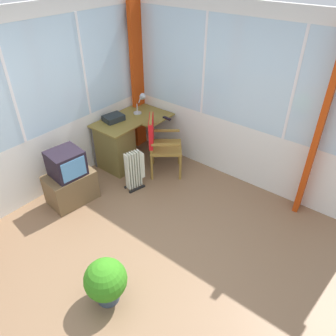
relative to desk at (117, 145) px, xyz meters
name	(u,v)px	position (x,y,z in m)	size (l,w,h in m)	color
ground	(139,264)	(-1.26, -1.62, -0.43)	(5.37, 4.91, 0.06)	#856447
north_window_panel	(18,117)	(-1.26, 0.36, 0.85)	(4.37, 0.07, 2.52)	silver
east_window_panel	(243,102)	(0.96, -1.62, 0.85)	(0.07, 3.91, 2.52)	silver
curtain_corner	(138,79)	(0.83, 0.23, 0.81)	(0.30, 0.07, 2.42)	#B83A0E
curtain_east_far	(320,130)	(0.88, -2.70, 0.81)	(0.30, 0.07, 2.42)	#B83A0E
desk	(117,145)	(0.00, 0.00, 0.00)	(1.18, 0.79, 0.76)	olive
desk_lamp	(142,101)	(0.61, -0.04, 0.57)	(0.23, 0.20, 0.33)	#B2B7BC
tv_remote	(167,118)	(0.67, -0.50, 0.37)	(0.04, 0.15, 0.02)	black
paper_tray	(114,118)	(0.10, 0.12, 0.40)	(0.30, 0.23, 0.09)	#1F2629
wooden_armchair	(157,139)	(0.30, -0.61, 0.19)	(0.67, 0.68, 0.96)	olive
tv_on_stand	(70,180)	(-1.01, -0.11, -0.05)	(0.69, 0.51, 0.81)	brown
space_heater	(135,170)	(-0.23, -0.62, -0.09)	(0.33, 0.23, 0.62)	silver
potted_plant	(106,281)	(-1.80, -1.69, -0.11)	(0.44, 0.44, 0.53)	#3B4A5A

